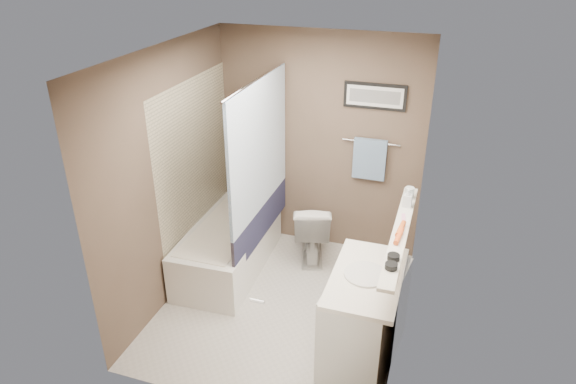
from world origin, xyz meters
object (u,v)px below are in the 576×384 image
(vanity, at_px, (364,320))
(glass_jar, at_px, (409,193))
(candle_bowl_near, at_px, (391,266))
(hair_brush_back, at_px, (401,229))
(soap_bottle, at_px, (408,198))
(candle_bowl_far, at_px, (393,257))
(hair_brush_front, at_px, (399,236))
(bathtub, at_px, (229,247))
(toilet, at_px, (312,229))

(vanity, relative_size, glass_jar, 9.00)
(candle_bowl_near, height_order, hair_brush_back, hair_brush_back)
(vanity, bearing_deg, soap_bottle, 83.18)
(candle_bowl_far, relative_size, hair_brush_back, 0.41)
(candle_bowl_far, xyz_separation_m, glass_jar, (0.00, 1.02, 0.03))
(vanity, xyz_separation_m, hair_brush_front, (0.19, 0.16, 0.74))
(bathtub, relative_size, candle_bowl_far, 16.67)
(vanity, relative_size, candle_bowl_near, 10.00)
(bathtub, height_order, candle_bowl_near, candle_bowl_near)
(toilet, relative_size, vanity, 0.77)
(vanity, bearing_deg, toilet, 129.05)
(toilet, distance_m, candle_bowl_far, 1.96)
(soap_bottle, bearing_deg, vanity, -104.40)
(toilet, bearing_deg, vanity, 105.55)
(vanity, relative_size, candle_bowl_far, 10.00)
(vanity, height_order, glass_jar, glass_jar)
(bathtub, height_order, hair_brush_back, hair_brush_back)
(hair_brush_front, relative_size, hair_brush_back, 1.00)
(candle_bowl_near, height_order, glass_jar, glass_jar)
(vanity, height_order, hair_brush_front, hair_brush_front)
(candle_bowl_near, xyz_separation_m, glass_jar, (0.00, 1.14, 0.03))
(candle_bowl_near, height_order, soap_bottle, soap_bottle)
(hair_brush_front, bearing_deg, glass_jar, 90.00)
(glass_jar, bearing_deg, toilet, 155.52)
(bathtub, bearing_deg, hair_brush_back, -20.43)
(candle_bowl_near, relative_size, hair_brush_back, 0.41)
(candle_bowl_far, xyz_separation_m, hair_brush_back, (0.00, 0.42, 0.00))
(toilet, xyz_separation_m, candle_bowl_near, (1.01, -1.60, 0.79))
(bathtub, relative_size, hair_brush_back, 6.82)
(bathtub, height_order, candle_bowl_far, candle_bowl_far)
(hair_brush_back, relative_size, glass_jar, 2.20)
(toilet, height_order, glass_jar, glass_jar)
(bathtub, height_order, vanity, vanity)
(toilet, xyz_separation_m, soap_bottle, (1.01, -0.62, 0.85))
(toilet, height_order, vanity, vanity)
(candle_bowl_near, relative_size, glass_jar, 0.90)
(glass_jar, bearing_deg, soap_bottle, -90.00)
(toilet, relative_size, soap_bottle, 4.18)
(bathtub, xyz_separation_m, glass_jar, (1.79, 0.01, 0.92))
(bathtub, relative_size, hair_brush_front, 6.82)
(bathtub, distance_m, soap_bottle, 2.03)
(vanity, distance_m, soap_bottle, 1.09)
(bathtub, bearing_deg, toilet, 29.21)
(candle_bowl_far, distance_m, hair_brush_front, 0.30)
(hair_brush_front, height_order, hair_brush_back, same)
(bathtub, distance_m, glass_jar, 2.01)
(hair_brush_back, bearing_deg, candle_bowl_far, -90.00)
(toilet, relative_size, glass_jar, 6.89)
(candle_bowl_far, bearing_deg, toilet, 124.27)
(toilet, xyz_separation_m, vanity, (0.82, -1.35, 0.06))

